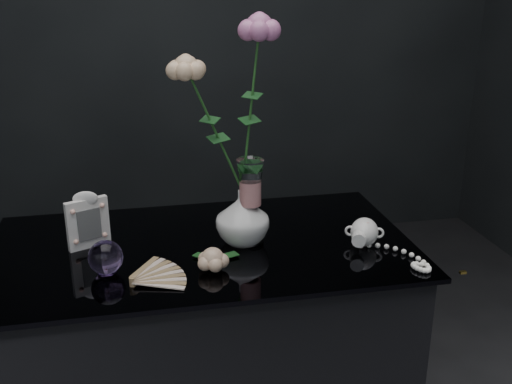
{
  "coord_description": "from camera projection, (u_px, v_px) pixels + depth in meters",
  "views": [
    {
      "loc": [
        -0.14,
        -1.31,
        1.4
      ],
      "look_at": [
        0.12,
        -0.03,
        0.92
      ],
      "focal_mm": 42.0,
      "sensor_mm": 36.0,
      "label": 1
    }
  ],
  "objects": [
    {
      "name": "paperweight",
      "position": [
        106.0,
        257.0,
        1.35
      ],
      "size": [
        0.1,
        0.1,
        0.08
      ],
      "primitive_type": null,
      "rotation": [
        0.0,
        0.0,
        -0.41
      ],
      "color": "#A07AC6",
      "rests_on": "table"
    },
    {
      "name": "wine_glass",
      "position": [
        250.0,
        202.0,
        1.48
      ],
      "size": [
        0.09,
        0.09,
        0.22
      ],
      "primitive_type": null,
      "rotation": [
        0.0,
        0.0,
        -0.34
      ],
      "color": "white",
      "rests_on": "table"
    },
    {
      "name": "pearl_jar",
      "position": [
        364.0,
        231.0,
        1.5
      ],
      "size": [
        0.32,
        0.32,
        0.07
      ],
      "primitive_type": null,
      "rotation": [
        0.0,
        0.0,
        -0.38
      ],
      "color": "white",
      "rests_on": "table"
    },
    {
      "name": "loose_rose",
      "position": [
        213.0,
        259.0,
        1.37
      ],
      "size": [
        0.15,
        0.18,
        0.06
      ],
      "primitive_type": null,
      "rotation": [
        0.0,
        0.0,
        -0.16
      ],
      "color": "#D9AF8C",
      "rests_on": "table"
    },
    {
      "name": "paper_fan",
      "position": [
        132.0,
        281.0,
        1.3
      ],
      "size": [
        0.25,
        0.2,
        0.02
      ],
      "primitive_type": null,
      "rotation": [
        0.0,
        0.0,
        0.09
      ],
      "color": "beige",
      "rests_on": "table"
    },
    {
      "name": "roses",
      "position": [
        232.0,
        106.0,
        1.39
      ],
      "size": [
        0.25,
        0.12,
        0.47
      ],
      "color": "#E7B98E",
      "rests_on": "vase"
    },
    {
      "name": "picture_frame",
      "position": [
        87.0,
        220.0,
        1.47
      ],
      "size": [
        0.13,
        0.12,
        0.15
      ],
      "primitive_type": null,
      "rotation": [
        0.0,
        0.0,
        0.42
      ],
      "color": "white",
      "rests_on": "table"
    },
    {
      "name": "vase",
      "position": [
        243.0,
        217.0,
        1.49
      ],
      "size": [
        0.16,
        0.16,
        0.14
      ],
      "primitive_type": "imported",
      "rotation": [
        0.0,
        0.0,
        0.21
      ],
      "color": "silver",
      "rests_on": "table"
    },
    {
      "name": "table",
      "position": [
        207.0,
        371.0,
        1.63
      ],
      "size": [
        1.05,
        0.58,
        0.76
      ],
      "color": "black",
      "rests_on": "ground"
    }
  ]
}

